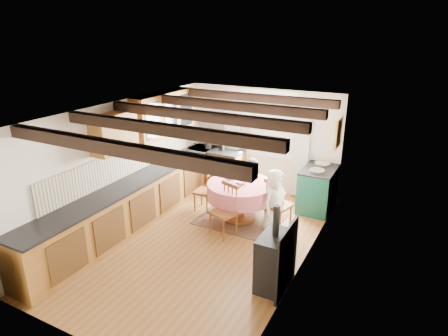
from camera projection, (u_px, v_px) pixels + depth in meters
The scene contains 41 objects.
floor at pixel (204, 240), 6.98m from camera, with size 3.60×5.50×0.00m, color brown.
ceiling at pixel (201, 110), 6.15m from camera, with size 3.60×5.50×0.00m, color white.
wall_back at pixel (263, 140), 8.86m from camera, with size 3.60×0.00×2.40m, color silver.
wall_front at pixel (78, 260), 4.28m from camera, with size 3.60×0.00×2.40m, color silver.
wall_left at pixel (122, 163), 7.35m from camera, with size 0.00×5.50×2.40m, color silver.
wall_right at pixel (305, 200), 5.79m from camera, with size 0.00×5.50×2.40m, color silver.
beam_a at pixel (115, 148), 4.52m from camera, with size 3.60×0.16×0.16m, color black.
beam_b at pixel (165, 129), 5.35m from camera, with size 3.60×0.16×0.16m, color black.
beam_c at pixel (201, 116), 6.19m from camera, with size 3.60×0.16×0.16m, color black.
beam_d at pixel (229, 105), 7.02m from camera, with size 3.60×0.16×0.16m, color black.
beam_e at pixel (251, 97), 7.85m from camera, with size 3.60×0.16×0.16m, color black.
splash_left at pixel (133, 159), 7.59m from camera, with size 0.02×4.50×0.55m, color beige.
splash_back at pixel (224, 135), 9.27m from camera, with size 1.40×0.02×0.55m, color beige.
base_cabinet_left at pixel (137, 202), 7.48m from camera, with size 0.60×5.30×0.88m, color olive.
base_cabinet_back at pixel (217, 168), 9.32m from camera, with size 1.30×0.60×0.88m, color olive.
worktop_left at pixel (136, 181), 7.31m from camera, with size 0.64×5.30×0.04m, color black.
worktop_back at pixel (216, 150), 9.15m from camera, with size 1.30×0.64×0.04m, color black.
wall_cabinet_glass at pixel (164, 114), 8.01m from camera, with size 0.34×1.80×0.90m, color olive.
wall_cabinet_solid at pixel (114, 133), 6.78m from camera, with size 0.34×0.90×0.70m, color olive.
window_frame at pixel (267, 124), 8.66m from camera, with size 1.34×0.03×1.54m, color white.
window_pane at pixel (267, 124), 8.67m from camera, with size 1.20×0.01×1.40m, color white.
curtain_left at pixel (232, 141), 9.13m from camera, with size 0.35×0.10×2.10m, color #ACBD92.
curtain_right at pixel (301, 151), 8.40m from camera, with size 0.35×0.10×2.10m, color #ACBD92.
curtain_rod at pixel (267, 98), 8.39m from camera, with size 0.03×0.03×2.00m, color black.
wall_picture at pixel (338, 133), 7.54m from camera, with size 0.04×0.50×0.60m, color gold.
wall_plate at pixel (309, 124), 8.21m from camera, with size 0.30×0.30×0.02m, color silver.
rug at pixel (240, 219), 7.74m from camera, with size 1.62×1.26×0.01m, color #4D3532.
dining_table at pixel (240, 202), 7.61m from camera, with size 1.31×1.31×0.79m, color #BF656A, non-canonical shape.
chair_near at pixel (223, 211), 6.99m from camera, with size 0.43×0.45×1.01m, color brown, non-canonical shape.
chair_left at pixel (204, 190), 8.03m from camera, with size 0.38×0.40×0.89m, color brown, non-canonical shape.
chair_right at pixel (279, 203), 7.25m from camera, with size 0.45×0.47×1.04m, color brown, non-canonical shape.
aga_range at pixel (318, 188), 8.07m from camera, with size 0.65×1.01×0.93m, color #104A37, non-canonical shape.
cast_iron_stove at pixel (275, 247), 5.53m from camera, with size 0.40×0.66×1.33m, color black, non-canonical shape.
child_far at pixel (252, 183), 8.11m from camera, with size 0.41×0.27×1.12m, color #435365.
child_right at pixel (274, 200), 7.16m from camera, with size 0.59×0.39×1.22m, color white.
bowl_a at pixel (241, 182), 7.46m from camera, with size 0.22×0.22×0.05m, color silver.
bowl_b at pixel (231, 177), 7.70m from camera, with size 0.20×0.20×0.06m, color silver.
cup at pixel (233, 174), 7.83m from camera, with size 0.11×0.11×0.10m, color silver.
canister_tall at pixel (208, 143), 9.16m from camera, with size 0.16×0.16×0.27m, color #262628.
canister_wide at pixel (222, 145), 9.18m from camera, with size 0.16×0.16×0.18m, color #262628.
canister_slim at pixel (223, 145), 9.00m from camera, with size 0.10×0.10×0.28m, color #262628.
Camera 1 is at (3.14, -5.24, 3.64)m, focal length 30.67 mm.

